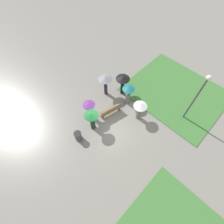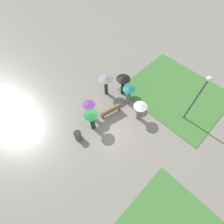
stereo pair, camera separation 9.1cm
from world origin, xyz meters
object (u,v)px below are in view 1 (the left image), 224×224
object	(u,v)px
trash_bin	(78,136)
crowd_person_black	(123,81)
crowd_person_purple	(89,108)
park_bench	(111,111)
crowd_person_green	(92,118)
crowd_person_teal	(128,93)
crowd_person_grey	(105,81)
lamp_post	(198,94)
crowd_person_white	(140,108)

from	to	relation	value
trash_bin	crowd_person_black	size ratio (longest dim) A/B	0.43
trash_bin	crowd_person_purple	xyz separation A→B (m)	(-1.86, -0.77, 0.76)
park_bench	crowd_person_green	world-z (taller)	crowd_person_green
trash_bin	crowd_person_teal	xyz separation A→B (m)	(-4.89, 0.32, 0.76)
park_bench	crowd_person_black	world-z (taller)	crowd_person_black
crowd_person_green	trash_bin	bearing A→B (deg)	-53.85
park_bench	crowd_person_teal	bearing A→B (deg)	-173.27
crowd_person_black	crowd_person_grey	xyz separation A→B (m)	(1.00, -0.94, 0.01)
lamp_post	crowd_person_black	distance (m)	5.51
lamp_post	trash_bin	size ratio (longest dim) A/B	5.36
crowd_person_grey	crowd_person_purple	size ratio (longest dim) A/B	1.09
park_bench	crowd_person_green	distance (m)	2.01
crowd_person_grey	crowd_person_purple	distance (m)	2.65
park_bench	crowd_person_teal	world-z (taller)	crowd_person_teal
crowd_person_purple	crowd_person_black	bearing A→B (deg)	31.96
park_bench	trash_bin	xyz separation A→B (m)	(3.13, -0.14, -0.04)
crowd_person_grey	trash_bin	bearing A→B (deg)	63.50
crowd_person_black	crowd_person_purple	bearing A→B (deg)	7.09
park_bench	lamp_post	bearing A→B (deg)	143.72
trash_bin	crowd_person_purple	size ratio (longest dim) A/B	0.47
lamp_post	crowd_person_grey	size ratio (longest dim) A/B	2.29
crowd_person_teal	crowd_person_black	xyz separation A→B (m)	(-0.45, -1.00, 0.33)
park_bench	crowd_person_teal	xyz separation A→B (m)	(-1.77, 0.17, 0.72)
crowd_person_white	park_bench	bearing A→B (deg)	-141.75
trash_bin	crowd_person_green	world-z (taller)	crowd_person_green
lamp_post	trash_bin	distance (m)	8.55
lamp_post	crowd_person_teal	xyz separation A→B (m)	(2.00, -4.11, -1.71)
crowd_person_black	park_bench	bearing A→B (deg)	29.02
crowd_person_white	crowd_person_grey	distance (m)	3.52
trash_bin	crowd_person_black	world-z (taller)	crowd_person_black
park_bench	crowd_person_green	xyz separation A→B (m)	(1.78, -0.07, 0.95)
crowd_person_black	crowd_person_grey	world-z (taller)	crowd_person_grey
trash_bin	crowd_person_white	bearing A→B (deg)	156.62
park_bench	crowd_person_black	xyz separation A→B (m)	(-2.21, -0.82, 1.05)
trash_bin	crowd_person_purple	distance (m)	2.15
lamp_post	crowd_person_green	world-z (taller)	lamp_post
lamp_post	crowd_person_teal	distance (m)	4.88
crowd_person_teal	crowd_person_green	bearing A→B (deg)	-3.62
crowd_person_black	crowd_person_purple	xyz separation A→B (m)	(3.48, -0.09, -0.33)
trash_bin	crowd_person_purple	world-z (taller)	crowd_person_purple
trash_bin	crowd_person_green	xyz separation A→B (m)	(-1.35, 0.07, 0.99)
lamp_post	trash_bin	world-z (taller)	lamp_post
lamp_post	crowd_person_green	bearing A→B (deg)	-38.15
crowd_person_green	crowd_person_black	world-z (taller)	crowd_person_green
crowd_person_green	crowd_person_purple	world-z (taller)	crowd_person_green
trash_bin	crowd_person_black	xyz separation A→B (m)	(-5.34, -0.68, 1.09)
crowd_person_white	crowd_person_teal	xyz separation A→B (m)	(-0.51, -1.58, -0.10)
lamp_post	crowd_person_teal	world-z (taller)	lamp_post
crowd_person_purple	lamp_post	bearing A→B (deg)	-12.46
crowd_person_teal	trash_bin	bearing A→B (deg)	-3.33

